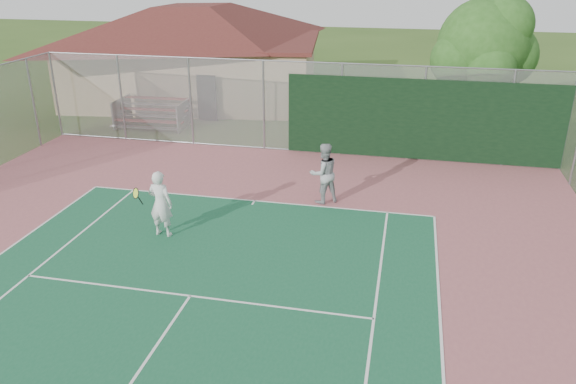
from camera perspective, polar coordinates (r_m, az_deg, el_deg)
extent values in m
cylinder|color=gray|center=(25.74, -22.52, 9.10)|extent=(0.08, 0.08, 3.50)
cylinder|color=gray|center=(24.19, -16.55, 9.10)|extent=(0.08, 0.08, 3.50)
cylinder|color=gray|center=(22.92, -9.84, 8.99)|extent=(0.08, 0.08, 3.50)
cylinder|color=gray|center=(22.00, -2.48, 8.72)|extent=(0.08, 0.08, 3.50)
cylinder|color=gray|center=(21.45, 5.39, 8.28)|extent=(0.08, 0.08, 3.50)
cylinder|color=gray|center=(21.32, 13.48, 7.67)|extent=(0.08, 0.08, 3.50)
cylinder|color=gray|center=(21.61, 21.48, 6.91)|extent=(0.08, 0.08, 3.50)
cylinder|color=gray|center=(22.03, 26.63, 6.35)|extent=(0.08, 0.08, 3.50)
cylinder|color=gray|center=(21.41, 0.11, 13.14)|extent=(20.00, 0.05, 0.05)
cylinder|color=gray|center=(22.25, 0.10, 4.35)|extent=(20.00, 0.05, 0.05)
cube|color=#999EA0|center=(21.77, 0.10, 8.60)|extent=(20.00, 0.02, 3.50)
cube|color=black|center=(21.32, 13.43, 7.11)|extent=(10.00, 0.04, 3.00)
cylinder|color=gray|center=(24.56, -24.43, 8.21)|extent=(0.08, 0.08, 3.50)
cube|color=tan|center=(30.86, -9.27, 12.08)|extent=(13.03, 9.54, 3.03)
cube|color=maroon|center=(30.62, -9.46, 14.95)|extent=(13.60, 10.10, 0.18)
pyramid|color=maroon|center=(30.44, -9.68, 18.24)|extent=(14.34, 10.49, 1.82)
cube|color=black|center=(26.53, -8.24, 9.41)|extent=(0.91, 0.06, 2.12)
cube|color=maroon|center=(25.76, -14.07, 7.00)|extent=(3.27, 0.45, 0.05)
cube|color=#B2B5BA|center=(25.58, -14.28, 6.37)|extent=(3.27, 0.42, 0.04)
cube|color=maroon|center=(26.18, -13.59, 8.16)|extent=(3.27, 0.45, 0.05)
cube|color=#B2B5BA|center=(26.00, -13.80, 7.54)|extent=(3.27, 0.42, 0.04)
cube|color=maroon|center=(26.62, -13.12, 9.28)|extent=(3.27, 0.45, 0.05)
cube|color=#B2B5BA|center=(26.43, -13.32, 8.68)|extent=(3.27, 0.42, 0.04)
cube|color=#B2B5BA|center=(26.91, -16.51, 7.88)|extent=(0.15, 1.96, 1.20)
cube|color=#B2B5BA|center=(25.61, -10.45, 7.72)|extent=(0.15, 1.96, 1.20)
cylinder|color=#392615|center=(24.28, 18.46, 8.40)|extent=(0.39, 0.39, 3.07)
sphere|color=#255219|center=(23.85, 19.19, 14.00)|extent=(3.51, 3.51, 3.51)
sphere|color=#255219|center=(24.36, 21.33, 12.83)|extent=(2.41, 2.41, 2.41)
sphere|color=#255219|center=(23.41, 16.95, 12.76)|extent=(2.19, 2.19, 2.19)
sphere|color=#255219|center=(23.00, 19.77, 11.98)|extent=(1.97, 1.97, 1.97)
sphere|color=#255219|center=(24.71, 18.15, 13.88)|extent=(2.19, 2.19, 2.19)
sphere|color=#255219|center=(23.63, 21.12, 15.57)|extent=(2.19, 2.19, 2.19)
imported|color=silver|center=(15.47, -12.81, -1.23)|extent=(0.71, 0.50, 1.86)
imported|color=#9EA0A3|center=(17.21, 3.64, 1.86)|extent=(1.17, 1.11, 1.90)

